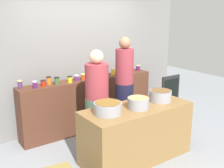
% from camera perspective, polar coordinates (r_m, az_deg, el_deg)
% --- Properties ---
extents(ground, '(12.00, 12.00, 0.00)m').
position_cam_1_polar(ground, '(4.58, 2.60, -13.75)').
color(ground, gray).
extents(storefront_wall, '(4.80, 0.12, 3.00)m').
position_cam_1_polar(storefront_wall, '(5.28, -6.93, 7.24)').
color(storefront_wall, slate).
rests_on(storefront_wall, ground).
extents(display_shelf, '(2.70, 0.36, 0.99)m').
position_cam_1_polar(display_shelf, '(5.22, -4.76, -4.16)').
color(display_shelf, '#4D2A1C').
rests_on(display_shelf, ground).
extents(prep_table, '(1.70, 0.70, 0.84)m').
position_cam_1_polar(prep_table, '(4.18, 5.21, -10.27)').
color(prep_table, brown).
rests_on(prep_table, ground).
extents(preserve_jar_0, '(0.08, 0.08, 0.13)m').
position_cam_1_polar(preserve_jar_0, '(4.64, -18.90, -0.08)').
color(preserve_jar_0, '#4B2B57').
rests_on(preserve_jar_0, display_shelf).
extents(preserve_jar_1, '(0.08, 0.08, 0.11)m').
position_cam_1_polar(preserve_jar_1, '(4.59, -15.99, -0.11)').
color(preserve_jar_1, '#4D1A57').
rests_on(preserve_jar_1, display_shelf).
extents(preserve_jar_2, '(0.09, 0.09, 0.10)m').
position_cam_1_polar(preserve_jar_2, '(4.67, -14.32, 0.19)').
color(preserve_jar_2, red).
rests_on(preserve_jar_2, display_shelf).
extents(preserve_jar_3, '(0.08, 0.08, 0.13)m').
position_cam_1_polar(preserve_jar_3, '(4.77, -13.20, 0.76)').
color(preserve_jar_3, orange).
rests_on(preserve_jar_3, display_shelf).
extents(preserve_jar_4, '(0.09, 0.09, 0.13)m').
position_cam_1_polar(preserve_jar_4, '(4.73, -11.61, 0.69)').
color(preserve_jar_4, '#3A562D').
rests_on(preserve_jar_4, display_shelf).
extents(preserve_jar_5, '(0.08, 0.08, 0.11)m').
position_cam_1_polar(preserve_jar_5, '(4.82, -8.92, 0.98)').
color(preserve_jar_5, gold).
rests_on(preserve_jar_5, display_shelf).
extents(preserve_jar_6, '(0.09, 0.09, 0.10)m').
position_cam_1_polar(preserve_jar_6, '(4.93, -7.50, 1.29)').
color(preserve_jar_6, '#54255D').
rests_on(preserve_jar_6, display_shelf).
extents(preserve_jar_7, '(0.08, 0.08, 0.11)m').
position_cam_1_polar(preserve_jar_7, '(4.99, -6.16, 1.54)').
color(preserve_jar_7, '#AB3A12').
rests_on(preserve_jar_7, display_shelf).
extents(preserve_jar_8, '(0.07, 0.07, 0.11)m').
position_cam_1_polar(preserve_jar_8, '(5.13, -4.53, 1.97)').
color(preserve_jar_8, '#1F5B27').
rests_on(preserve_jar_8, display_shelf).
extents(preserve_jar_9, '(0.08, 0.08, 0.12)m').
position_cam_1_polar(preserve_jar_9, '(5.21, -1.34, 2.24)').
color(preserve_jar_9, '#BF370F').
rests_on(preserve_jar_9, display_shelf).
extents(preserve_jar_10, '(0.08, 0.08, 0.13)m').
position_cam_1_polar(preserve_jar_10, '(5.34, 0.21, 2.60)').
color(preserve_jar_10, yellow).
rests_on(preserve_jar_10, display_shelf).
extents(preserve_jar_11, '(0.09, 0.09, 0.14)m').
position_cam_1_polar(preserve_jar_11, '(5.42, 1.63, 2.86)').
color(preserve_jar_11, '#481A60').
rests_on(preserve_jar_11, display_shelf).
extents(preserve_jar_12, '(0.07, 0.07, 0.12)m').
position_cam_1_polar(preserve_jar_12, '(5.54, 2.51, 2.98)').
color(preserve_jar_12, '#A32020').
rests_on(preserve_jar_12, display_shelf).
extents(preserve_jar_13, '(0.09, 0.09, 0.15)m').
position_cam_1_polar(preserve_jar_13, '(5.67, 4.00, 3.39)').
color(preserve_jar_13, orange).
rests_on(preserve_jar_13, display_shelf).
extents(preserve_jar_14, '(0.09, 0.09, 0.11)m').
position_cam_1_polar(preserve_jar_14, '(5.81, 5.54, 3.44)').
color(preserve_jar_14, '#56134D').
rests_on(preserve_jar_14, display_shelf).
extents(cooking_pot_left, '(0.39, 0.39, 0.17)m').
position_cam_1_polar(cooking_pot_left, '(3.72, -0.88, -5.11)').
color(cooking_pot_left, gray).
rests_on(cooking_pot_left, prep_table).
extents(cooking_pot_center, '(0.31, 0.31, 0.17)m').
position_cam_1_polar(cooking_pot_center, '(3.94, 5.57, -4.02)').
color(cooking_pot_center, gray).
rests_on(cooking_pot_center, prep_table).
extents(cooking_pot_right, '(0.35, 0.35, 0.18)m').
position_cam_1_polar(cooking_pot_right, '(4.31, 10.18, -2.44)').
color(cooking_pot_right, gray).
rests_on(cooking_pot_right, prep_table).
extents(cook_with_tongs, '(0.38, 0.38, 1.65)m').
position_cam_1_polar(cook_with_tongs, '(4.30, -3.16, -4.81)').
color(cook_with_tongs, '#3F5A47').
rests_on(cook_with_tongs, ground).
extents(cook_in_cap, '(0.33, 0.33, 1.80)m').
position_cam_1_polar(cook_in_cap, '(4.79, 2.60, -1.72)').
color(cook_in_cap, black).
rests_on(cook_in_cap, ground).
extents(chalkboard_sign, '(0.49, 0.05, 0.91)m').
position_cam_1_polar(chalkboard_sign, '(5.87, 12.19, -2.61)').
color(chalkboard_sign, black).
rests_on(chalkboard_sign, ground).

